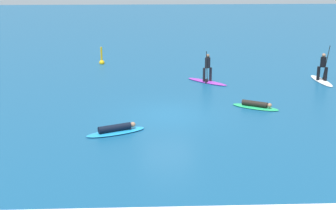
% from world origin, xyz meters
% --- Properties ---
extents(ground_plane, '(120.00, 120.00, 0.00)m').
position_xyz_m(ground_plane, '(0.00, 0.00, 0.00)').
color(ground_plane, navy).
rests_on(ground_plane, ground).
extents(surfer_on_blue_board, '(2.76, 1.77, 0.40)m').
position_xyz_m(surfer_on_blue_board, '(-2.38, -2.46, 0.13)').
color(surfer_on_blue_board, '#1E8CD1').
rests_on(surfer_on_blue_board, ground_plane).
extents(surfer_on_purple_board, '(2.55, 2.48, 2.04)m').
position_xyz_m(surfer_on_purple_board, '(2.69, 6.34, 0.49)').
color(surfer_on_purple_board, purple).
rests_on(surfer_on_purple_board, ground_plane).
extents(surfer_on_white_board, '(0.83, 3.04, 2.25)m').
position_xyz_m(surfer_on_white_board, '(9.86, 6.29, 0.50)').
color(surfer_on_white_board, white).
rests_on(surfer_on_white_board, ground_plane).
extents(surfer_on_green_board, '(2.48, 1.87, 0.36)m').
position_xyz_m(surfer_on_green_board, '(4.55, 0.96, 0.12)').
color(surfer_on_green_board, '#23B266').
rests_on(surfer_on_green_board, ground_plane).
extents(marker_buoy, '(0.39, 0.39, 1.34)m').
position_xyz_m(marker_buoy, '(-4.35, 12.03, 0.25)').
color(marker_buoy, yellow).
rests_on(marker_buoy, ground_plane).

